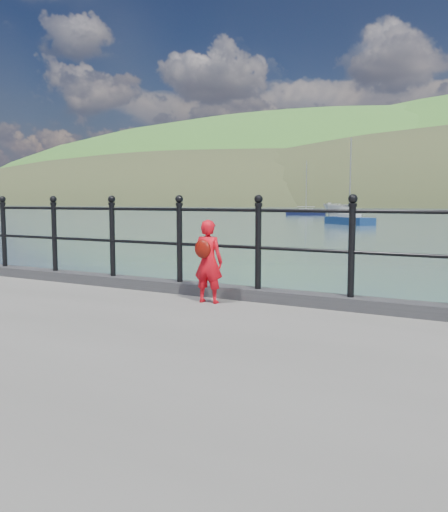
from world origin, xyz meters
The scene contains 7 objects.
ground centered at (0.00, 0.00, 0.00)m, with size 600.00×600.00×0.00m, color #2D4251.
kerb centered at (0.00, -0.15, 1.07)m, with size 60.00×0.30×0.15m, color #28282B.
railing centered at (0.00, -0.15, 1.82)m, with size 18.11×0.11×1.20m.
child centered at (0.13, -0.61, 1.53)m, with size 0.40×0.33×1.04m.
launch_white centered at (-13.71, 48.77, 1.02)m, with size 1.98×5.27×2.04m, color silver.
sailboat_left centered at (-25.84, 70.91, 0.34)m, with size 6.10×3.19×8.33m.
sailboat_port centered at (-11.16, 43.69, 0.34)m, with size 5.54×4.86×8.20m.
Camera 1 is at (3.58, -6.31, 2.27)m, focal length 38.00 mm.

